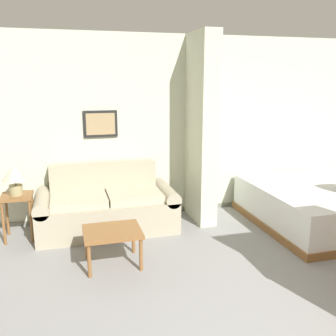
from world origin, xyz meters
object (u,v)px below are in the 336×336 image
(couch, at_px, (107,207))
(bed, at_px, (321,204))
(table_lamp, at_px, (15,175))
(coffee_table, at_px, (112,235))

(couch, distance_m, bed, 2.97)
(table_lamp, relative_size, bed, 0.20)
(table_lamp, xyz_separation_m, bed, (4.02, -0.57, -0.56))
(couch, height_order, coffee_table, couch)
(couch, distance_m, coffee_table, 1.03)
(couch, xyz_separation_m, bed, (2.91, -0.59, -0.04))
(couch, height_order, table_lamp, table_lamp)
(couch, distance_m, table_lamp, 1.22)
(coffee_table, relative_size, table_lamp, 1.61)
(table_lamp, height_order, bed, table_lamp)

